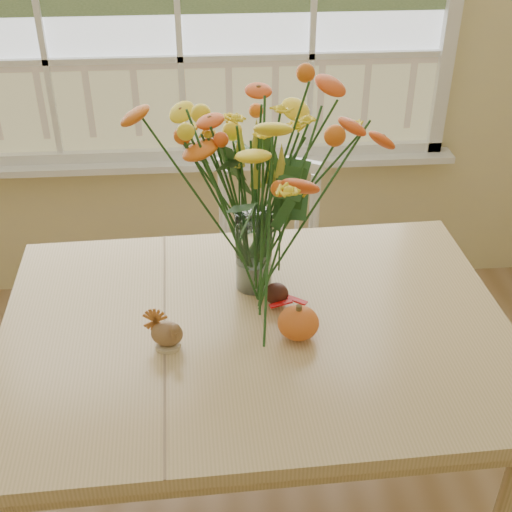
{
  "coord_description": "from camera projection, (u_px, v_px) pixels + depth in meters",
  "views": [
    {
      "loc": [
        0.1,
        -0.63,
        2.0
      ],
      "look_at": [
        0.22,
        0.92,
        1.0
      ],
      "focal_mm": 48.0,
      "sensor_mm": 36.0,
      "label": 1
    }
  ],
  "objects": [
    {
      "name": "wall_back",
      "position": [
        177.0,
        7.0,
        2.76
      ],
      "size": [
        4.0,
        0.02,
        2.7
      ],
      "primitive_type": "cube",
      "color": "beige",
      "rests_on": "floor"
    },
    {
      "name": "dining_table",
      "position": [
        257.0,
        349.0,
        2.0
      ],
      "size": [
        1.49,
        1.09,
        0.78
      ],
      "rotation": [
        0.0,
        0.0,
        0.04
      ],
      "color": "tan",
      "rests_on": "floor"
    },
    {
      "name": "windsor_chair",
      "position": [
        266.0,
        262.0,
        2.73
      ],
      "size": [
        0.48,
        0.46,
        0.89
      ],
      "rotation": [
        0.0,
        0.0,
        -0.18
      ],
      "color": "white",
      "rests_on": "floor"
    },
    {
      "name": "flower_vase",
      "position": [
        254.0,
        176.0,
        1.91
      ],
      "size": [
        0.52,
        0.52,
        0.62
      ],
      "color": "white",
      "rests_on": "dining_table"
    },
    {
      "name": "pumpkin",
      "position": [
        298.0,
        324.0,
        1.88
      ],
      "size": [
        0.12,
        0.12,
        0.09
      ],
      "primitive_type": "ellipsoid",
      "color": "#D74F19",
      "rests_on": "dining_table"
    },
    {
      "name": "turkey_figurine",
      "position": [
        167.0,
        334.0,
        1.85
      ],
      "size": [
        0.1,
        0.08,
        0.11
      ],
      "rotation": [
        0.0,
        0.0,
        -0.18
      ],
      "color": "#CCB78C",
      "rests_on": "dining_table"
    },
    {
      "name": "dark_gourd",
      "position": [
        276.0,
        295.0,
        2.02
      ],
      "size": [
        0.13,
        0.09,
        0.06
      ],
      "color": "#38160F",
      "rests_on": "dining_table"
    }
  ]
}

